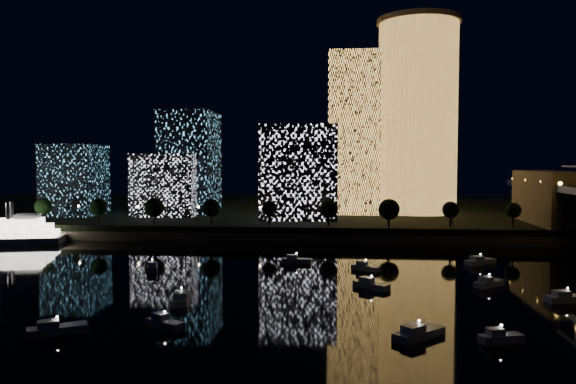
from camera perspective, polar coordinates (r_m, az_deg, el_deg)
name	(u,v)px	position (r m, az deg, el deg)	size (l,w,h in m)	color
ground	(376,311)	(103.34, 8.94, -11.84)	(520.00, 520.00, 0.00)	black
far_bank	(353,213)	(260.78, 6.62, -2.10)	(420.00, 160.00, 5.00)	black
seawall	(359,238)	(183.44, 7.24, -4.70)	(420.00, 6.00, 3.00)	#6B5E4C
tower_cylindrical	(417,116)	(239.02, 13.02, 7.49)	(34.00, 34.00, 79.29)	#EBA74B
tower_rectangular	(354,134)	(232.10, 6.68, 5.89)	(20.46, 20.46, 65.09)	#EBA74B
midrise_blocks	(200,172)	(225.00, -8.91, 2.00)	(114.14, 44.31, 41.70)	silver
motorboats	(339,290)	(114.69, 5.16, -9.87)	(95.48, 72.75, 2.78)	silver
esplanade_trees	(257,208)	(190.23, -3.12, -1.67)	(165.52, 7.00, 9.00)	black
street_lamps	(260,211)	(196.26, -2.84, -1.94)	(132.70, 0.70, 5.65)	black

